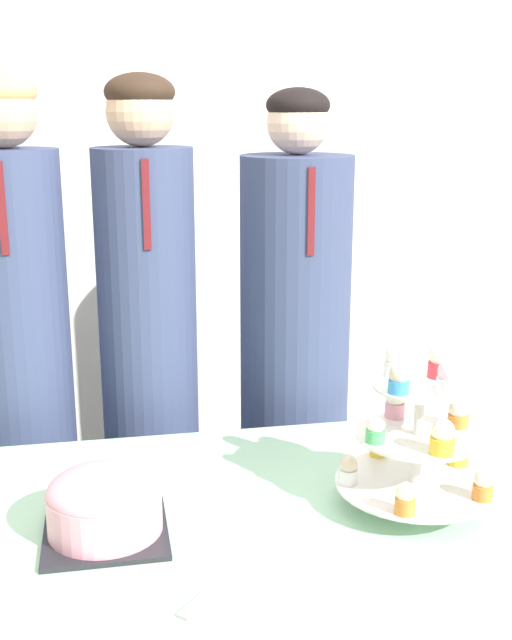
{
  "coord_description": "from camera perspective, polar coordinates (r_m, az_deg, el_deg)",
  "views": [
    {
      "loc": [
        -0.17,
        -1.05,
        1.53
      ],
      "look_at": [
        0.11,
        0.43,
        1.12
      ],
      "focal_mm": 45.0,
      "sensor_mm": 36.0,
      "label": 1
    }
  ],
  "objects": [
    {
      "name": "wall_back",
      "position": [
        2.65,
        -7.12,
        11.11
      ],
      "size": [
        9.0,
        0.06,
        2.7
      ],
      "color": "silver",
      "rests_on": "ground_plane"
    },
    {
      "name": "student_2",
      "position": [
        2.29,
        2.73,
        -5.06
      ],
      "size": [
        0.3,
        0.31,
        1.57
      ],
      "color": "#384266",
      "rests_on": "ground_plane"
    },
    {
      "name": "round_cake",
      "position": [
        1.56,
        -10.74,
        -12.65
      ],
      "size": [
        0.23,
        0.23,
        0.13
      ],
      "color": "#232328",
      "rests_on": "table"
    },
    {
      "name": "student_1",
      "position": [
        2.22,
        -7.52,
        -4.83
      ],
      "size": [
        0.26,
        0.27,
        1.61
      ],
      "color": "#384266",
      "rests_on": "ground_plane"
    },
    {
      "name": "cupcake_stand",
      "position": [
        1.63,
        11.56,
        -7.9
      ],
      "size": [
        0.32,
        0.32,
        0.33
      ],
      "color": "silver",
      "rests_on": "table"
    },
    {
      "name": "student_0",
      "position": [
        2.23,
        -16.18,
        -5.2
      ],
      "size": [
        0.26,
        0.27,
        1.61
      ],
      "color": "#384266",
      "rests_on": "ground_plane"
    },
    {
      "name": "cake_knife",
      "position": [
        1.41,
        -3.11,
        -18.74
      ],
      "size": [
        0.19,
        0.2,
        0.01
      ],
      "rotation": [
        0.0,
        0.0,
        0.83
      ],
      "color": "silver",
      "rests_on": "table"
    }
  ]
}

